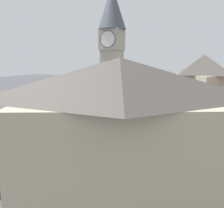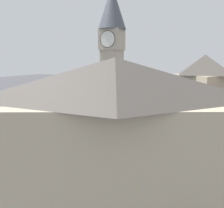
{
  "view_description": "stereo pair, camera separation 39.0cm",
  "coord_description": "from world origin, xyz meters",
  "px_view_note": "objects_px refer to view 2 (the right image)",
  "views": [
    {
      "loc": [
        13.26,
        -30.1,
        9.28
      ],
      "look_at": [
        0.0,
        0.0,
        3.29
      ],
      "focal_mm": 38.6,
      "sensor_mm": 36.0,
      "label": 1
    },
    {
      "loc": [
        13.61,
        -29.94,
        9.28
      ],
      "look_at": [
        0.0,
        0.0,
        3.29
      ],
      "focal_mm": 38.6,
      "sensor_mm": 36.0,
      "label": 2
    }
  ],
  "objects_px": {
    "pedestrian": "(127,105)",
    "car_white_side": "(200,142)",
    "car_silver_kerb": "(181,125)",
    "tree": "(143,85)",
    "car_blue_kerb": "(8,136)",
    "building_hall_far": "(203,85)",
    "car_red_corner": "(55,124)",
    "building_corner_back": "(115,143)",
    "road_sign": "(101,105)",
    "clock_tower": "(112,46)"
  },
  "relations": [
    {
      "from": "car_red_corner",
      "to": "building_corner_back",
      "type": "height_order",
      "value": "building_corner_back"
    },
    {
      "from": "car_blue_kerb",
      "to": "car_white_side",
      "type": "height_order",
      "value": "same"
    },
    {
      "from": "car_blue_kerb",
      "to": "tree",
      "type": "bearing_deg",
      "value": 68.47
    },
    {
      "from": "car_blue_kerb",
      "to": "car_white_side",
      "type": "distance_m",
      "value": 21.38
    },
    {
      "from": "car_blue_kerb",
      "to": "car_silver_kerb",
      "type": "bearing_deg",
      "value": 36.46
    },
    {
      "from": "clock_tower",
      "to": "car_red_corner",
      "type": "height_order",
      "value": "clock_tower"
    },
    {
      "from": "tree",
      "to": "building_hall_far",
      "type": "height_order",
      "value": "building_hall_far"
    },
    {
      "from": "tree",
      "to": "car_white_side",
      "type": "bearing_deg",
      "value": -54.36
    },
    {
      "from": "pedestrian",
      "to": "car_white_side",
      "type": "bearing_deg",
      "value": -46.99
    },
    {
      "from": "clock_tower",
      "to": "car_blue_kerb",
      "type": "relative_size",
      "value": 4.27
    },
    {
      "from": "car_blue_kerb",
      "to": "car_red_corner",
      "type": "distance_m",
      "value": 6.58
    },
    {
      "from": "car_silver_kerb",
      "to": "car_white_side",
      "type": "distance_m",
      "value": 6.44
    },
    {
      "from": "car_red_corner",
      "to": "building_hall_far",
      "type": "xyz_separation_m",
      "value": [
        17.36,
        17.62,
        4.47
      ]
    },
    {
      "from": "car_white_side",
      "to": "building_hall_far",
      "type": "bearing_deg",
      "value": 93.87
    },
    {
      "from": "pedestrian",
      "to": "car_silver_kerb",
      "type": "bearing_deg",
      "value": -39.86
    },
    {
      "from": "car_blue_kerb",
      "to": "car_red_corner",
      "type": "xyz_separation_m",
      "value": [
        1.68,
        6.37,
        0.0
      ]
    },
    {
      "from": "tree",
      "to": "clock_tower",
      "type": "bearing_deg",
      "value": -93.98
    },
    {
      "from": "building_corner_back",
      "to": "pedestrian",
      "type": "bearing_deg",
      "value": 109.71
    },
    {
      "from": "car_silver_kerb",
      "to": "tree",
      "type": "bearing_deg",
      "value": 130.2
    },
    {
      "from": "car_red_corner",
      "to": "building_hall_far",
      "type": "relative_size",
      "value": 0.39
    },
    {
      "from": "building_hall_far",
      "to": "car_silver_kerb",
      "type": "bearing_deg",
      "value": -98.74
    },
    {
      "from": "clock_tower",
      "to": "pedestrian",
      "type": "xyz_separation_m",
      "value": [
        -2.16,
        11.47,
        -10.09
      ]
    },
    {
      "from": "building_hall_far",
      "to": "road_sign",
      "type": "height_order",
      "value": "building_hall_far"
    },
    {
      "from": "pedestrian",
      "to": "building_hall_far",
      "type": "height_order",
      "value": "building_hall_far"
    },
    {
      "from": "clock_tower",
      "to": "building_hall_far",
      "type": "relative_size",
      "value": 1.65
    },
    {
      "from": "car_silver_kerb",
      "to": "building_hall_far",
      "type": "relative_size",
      "value": 0.37
    },
    {
      "from": "clock_tower",
      "to": "tree",
      "type": "distance_m",
      "value": 13.47
    },
    {
      "from": "tree",
      "to": "pedestrian",
      "type": "bearing_deg",
      "value": -171.93
    },
    {
      "from": "pedestrian",
      "to": "road_sign",
      "type": "bearing_deg",
      "value": -111.15
    },
    {
      "from": "car_blue_kerb",
      "to": "road_sign",
      "type": "height_order",
      "value": "road_sign"
    },
    {
      "from": "clock_tower",
      "to": "car_white_side",
      "type": "distance_m",
      "value": 16.32
    },
    {
      "from": "car_white_side",
      "to": "building_hall_far",
      "type": "distance_m",
      "value": 17.57
    },
    {
      "from": "car_white_side",
      "to": "building_corner_back",
      "type": "height_order",
      "value": "building_corner_back"
    },
    {
      "from": "car_blue_kerb",
      "to": "tree",
      "type": "distance_m",
      "value": 24.74
    },
    {
      "from": "building_corner_back",
      "to": "building_hall_far",
      "type": "xyz_separation_m",
      "value": [
        2.36,
        31.61,
        0.43
      ]
    },
    {
      "from": "car_red_corner",
      "to": "car_white_side",
      "type": "height_order",
      "value": "same"
    },
    {
      "from": "car_blue_kerb",
      "to": "road_sign",
      "type": "distance_m",
      "value": 16.57
    },
    {
      "from": "car_blue_kerb",
      "to": "building_corner_back",
      "type": "distance_m",
      "value": 18.78
    },
    {
      "from": "clock_tower",
      "to": "car_red_corner",
      "type": "bearing_deg",
      "value": -145.47
    },
    {
      "from": "car_silver_kerb",
      "to": "car_white_side",
      "type": "relative_size",
      "value": 0.96
    },
    {
      "from": "car_blue_kerb",
      "to": "car_silver_kerb",
      "type": "relative_size",
      "value": 1.04
    },
    {
      "from": "building_corner_back",
      "to": "car_white_side",
      "type": "bearing_deg",
      "value": 76.56
    },
    {
      "from": "car_white_side",
      "to": "tree",
      "type": "height_order",
      "value": "tree"
    },
    {
      "from": "car_silver_kerb",
      "to": "car_blue_kerb",
      "type": "bearing_deg",
      "value": -143.54
    },
    {
      "from": "pedestrian",
      "to": "clock_tower",
      "type": "bearing_deg",
      "value": -79.36
    },
    {
      "from": "car_silver_kerb",
      "to": "pedestrian",
      "type": "distance_m",
      "value": 14.79
    },
    {
      "from": "car_red_corner",
      "to": "clock_tower",
      "type": "bearing_deg",
      "value": 34.53
    },
    {
      "from": "car_white_side",
      "to": "building_corner_back",
      "type": "relative_size",
      "value": 0.35
    },
    {
      "from": "road_sign",
      "to": "car_blue_kerb",
      "type": "bearing_deg",
      "value": -102.56
    },
    {
      "from": "building_hall_far",
      "to": "car_blue_kerb",
      "type": "bearing_deg",
      "value": -128.45
    }
  ]
}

